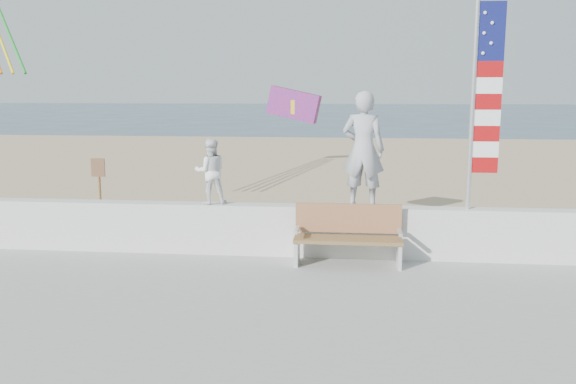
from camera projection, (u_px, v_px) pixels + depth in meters
name	position (u px, v px, depth m)	size (l,w,h in m)	color
ground	(262.00, 302.00, 8.98)	(220.00, 220.00, 0.00)	#2A4455
sand	(307.00, 194.00, 17.79)	(90.00, 40.00, 0.08)	tan
seawall	(278.00, 230.00, 10.83)	(30.00, 0.35, 0.90)	silver
adult	(363.00, 149.00, 10.43)	(0.73, 0.48, 2.00)	#9C9CA2
child	(211.00, 171.00, 10.78)	(0.56, 0.44, 1.16)	white
bench	(348.00, 234.00, 10.25)	(1.80, 0.57, 1.00)	olive
flag	(481.00, 96.00, 10.08)	(0.50, 0.08, 3.50)	silver
parafoil_kite	(295.00, 105.00, 12.38)	(1.14, 0.44, 0.76)	red
sign	(99.00, 184.00, 13.92)	(0.32, 0.07, 1.46)	olive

